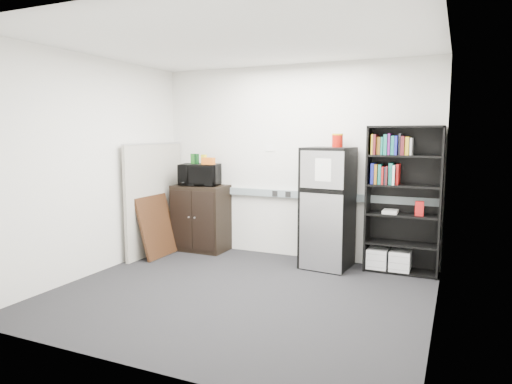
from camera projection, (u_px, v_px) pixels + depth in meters
floor at (239, 294)px, 5.02m from camera, size 4.00×4.00×0.00m
wall_back at (293, 162)px, 6.43m from camera, size 4.00×0.02×2.70m
wall_right at (440, 179)px, 4.04m from camera, size 0.02×3.50×2.70m
wall_left at (94, 166)px, 5.66m from camera, size 0.02×3.50×2.70m
ceiling at (237, 41)px, 4.68m from camera, size 4.00×3.50×0.02m
electrical_raceway at (292, 194)px, 6.46m from camera, size 3.92×0.05×0.10m
wall_note at (270, 148)px, 6.54m from camera, size 0.14×0.00×0.10m
bookshelf at (402, 196)px, 5.70m from camera, size 0.90×0.34×1.85m
cubicle_partition at (155, 198)px, 6.66m from camera, size 0.06×1.30×1.62m
cabinet at (201, 218)px, 6.87m from camera, size 0.79×0.52×0.99m
microwave at (200, 175)px, 6.77m from camera, size 0.65×0.52×0.32m
snack_box_a at (193, 159)px, 6.83m from camera, size 0.08×0.06×0.15m
snack_box_b at (196, 159)px, 6.81m from camera, size 0.08×0.07×0.15m
snack_box_c at (204, 159)px, 6.76m from camera, size 0.08×0.06×0.14m
snack_bag at (208, 161)px, 6.67m from camera, size 0.19×0.12×0.10m
refrigerator at (327, 208)px, 5.96m from camera, size 0.65×0.67×1.58m
coffee_can at (337, 140)px, 5.94m from camera, size 0.15×0.15×0.20m
framed_poster at (157, 226)px, 6.53m from camera, size 0.26×0.69×0.87m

